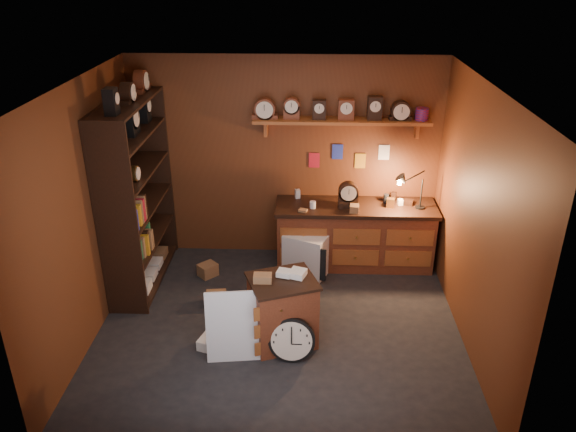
# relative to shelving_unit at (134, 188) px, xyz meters

# --- Properties ---
(floor) EXTENTS (4.00, 4.00, 0.00)m
(floor) POSITION_rel_shelving_unit_xyz_m (1.79, -0.98, -1.25)
(floor) COLOR black
(floor) RESTS_ON ground
(room_shell) EXTENTS (4.02, 3.62, 2.71)m
(room_shell) POSITION_rel_shelving_unit_xyz_m (1.84, -0.87, 0.47)
(room_shell) COLOR #5E2E16
(room_shell) RESTS_ON ground
(shelving_unit) EXTENTS (0.47, 1.60, 2.58)m
(shelving_unit) POSITION_rel_shelving_unit_xyz_m (0.00, 0.00, 0.00)
(shelving_unit) COLOR black
(shelving_unit) RESTS_ON ground
(workbench) EXTENTS (2.08, 0.66, 1.36)m
(workbench) POSITION_rel_shelving_unit_xyz_m (2.72, 0.49, -0.78)
(workbench) COLOR brown
(workbench) RESTS_ON ground
(low_cabinet) EXTENTS (0.83, 0.76, 0.86)m
(low_cabinet) POSITION_rel_shelving_unit_xyz_m (1.84, -1.23, -0.84)
(low_cabinet) COLOR brown
(low_cabinet) RESTS_ON ground
(big_round_clock) EXTENTS (0.48, 0.16, 0.48)m
(big_round_clock) POSITION_rel_shelving_unit_xyz_m (1.95, -1.52, -1.02)
(big_round_clock) COLOR black
(big_round_clock) RESTS_ON ground
(white_panel) EXTENTS (0.60, 0.23, 0.77)m
(white_panel) POSITION_rel_shelving_unit_xyz_m (1.37, -1.51, -1.25)
(white_panel) COLOR silver
(white_panel) RESTS_ON ground
(mini_fridge) EXTENTS (0.71, 0.73, 0.56)m
(mini_fridge) POSITION_rel_shelving_unit_xyz_m (2.12, 0.28, -0.97)
(mini_fridge) COLOR silver
(mini_fridge) RESTS_ON ground
(floor_box_a) EXTENTS (0.26, 0.23, 0.14)m
(floor_box_a) POSITION_rel_shelving_unit_xyz_m (1.02, -0.55, -1.18)
(floor_box_a) COLOR #8C613D
(floor_box_a) RESTS_ON ground
(floor_box_b) EXTENTS (0.26, 0.28, 0.12)m
(floor_box_b) POSITION_rel_shelving_unit_xyz_m (1.07, -1.36, -1.19)
(floor_box_b) COLOR white
(floor_box_b) RESTS_ON ground
(floor_box_c) EXTENTS (0.29, 0.29, 0.17)m
(floor_box_c) POSITION_rel_shelving_unit_xyz_m (0.81, 0.09, -1.17)
(floor_box_c) COLOR #8C613D
(floor_box_c) RESTS_ON ground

